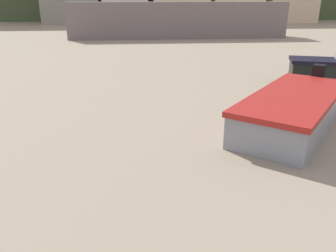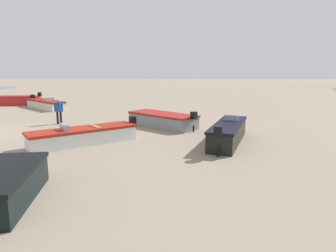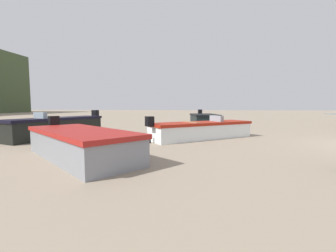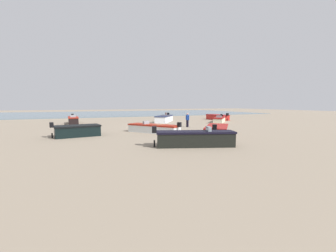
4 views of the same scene
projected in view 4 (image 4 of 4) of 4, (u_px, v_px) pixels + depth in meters
The scene contains 12 objects.
ground_plane at pixel (151, 125), 26.27m from camera, with size 160.00×160.00×0.00m, color gray.
tidal_water at pixel (113, 113), 59.47m from camera, with size 80.00×36.00×0.06m, color slate.
boat_black_0 at pixel (77, 131), 17.17m from camera, with size 3.82×2.25×1.23m.
boat_black_1 at pixel (195, 139), 13.10m from camera, with size 5.10×2.67×1.28m.
boat_red_2 at pixel (217, 117), 35.16m from camera, with size 1.85×4.76×1.21m.
boat_white_3 at pixel (154, 128), 19.32m from camera, with size 4.15×4.88×1.09m.
boat_grey_4 at pixel (217, 130), 17.68m from camera, with size 4.14×4.53×1.15m.
boat_cream_5 at pixel (220, 120), 30.59m from camera, with size 4.34×4.64×1.06m.
boat_black_6 at pixel (73, 120), 28.16m from camera, with size 1.49×4.27×1.25m.
boat_white_7 at pixel (164, 119), 30.85m from camera, with size 4.17×4.97×1.28m.
mooring_post_near_water at pixel (166, 116), 36.73m from camera, with size 0.23×0.23×1.18m, color #4F2E2B.
beach_walker_foreground at pixel (187, 119), 24.05m from camera, with size 0.42×0.53×1.62m.
Camera 4 is at (7.84, 25.02, 2.63)m, focal length 22.48 mm.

